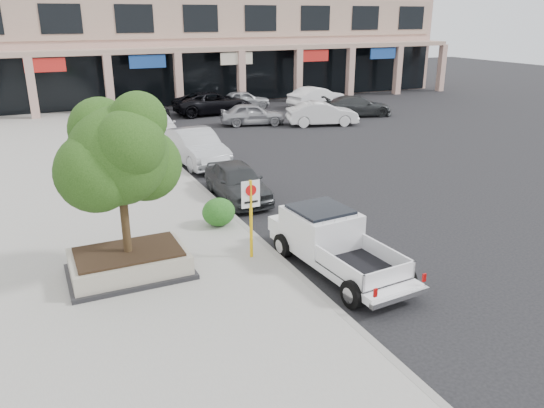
% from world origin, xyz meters
% --- Properties ---
extents(ground, '(120.00, 120.00, 0.00)m').
position_xyz_m(ground, '(0.00, 0.00, 0.00)').
color(ground, black).
rests_on(ground, ground).
extents(sidewalk, '(8.00, 52.00, 0.15)m').
position_xyz_m(sidewalk, '(-5.50, 6.00, 0.07)').
color(sidewalk, gray).
rests_on(sidewalk, ground).
extents(curb, '(0.20, 52.00, 0.15)m').
position_xyz_m(curb, '(-1.55, 6.00, 0.07)').
color(curb, gray).
rests_on(curb, ground).
extents(strip_mall, '(40.55, 12.43, 9.50)m').
position_xyz_m(strip_mall, '(8.00, 33.93, 4.75)').
color(strip_mall, tan).
rests_on(strip_mall, ground).
extents(planter, '(3.20, 2.20, 0.68)m').
position_xyz_m(planter, '(-5.65, 1.13, 0.48)').
color(planter, black).
rests_on(planter, sidewalk).
extents(planter_tree, '(2.90, 2.55, 4.00)m').
position_xyz_m(planter_tree, '(-5.51, 1.28, 3.41)').
color(planter_tree, black).
rests_on(planter_tree, planter).
extents(no_parking_sign, '(0.55, 0.09, 2.30)m').
position_xyz_m(no_parking_sign, '(-2.26, 0.74, 1.63)').
color(no_parking_sign, '#EFB60C').
rests_on(no_parking_sign, sidewalk).
extents(hedge, '(1.10, 0.99, 0.93)m').
position_xyz_m(hedge, '(-2.30, 3.43, 0.62)').
color(hedge, '#1B4C15').
rests_on(hedge, sidewalk).
extents(pickup_truck, '(2.27, 5.24, 1.61)m').
position_xyz_m(pickup_truck, '(-0.35, -0.90, 0.80)').
color(pickup_truck, white).
rests_on(pickup_truck, ground).
extents(curb_car_a, '(1.80, 4.23, 1.42)m').
position_xyz_m(curb_car_a, '(-0.60, 6.08, 0.71)').
color(curb_car_a, '#2B2D30').
rests_on(curb_car_a, ground).
extents(curb_car_b, '(2.10, 5.12, 1.65)m').
position_xyz_m(curb_car_b, '(-0.51, 11.72, 0.83)').
color(curb_car_b, '#A9ABB1').
rests_on(curb_car_b, ground).
extents(curb_car_c, '(2.21, 4.73, 1.34)m').
position_xyz_m(curb_car_c, '(-0.68, 18.45, 0.67)').
color(curb_car_c, white).
rests_on(curb_car_c, ground).
extents(curb_car_d, '(3.05, 5.73, 1.53)m').
position_xyz_m(curb_car_d, '(-0.51, 23.95, 0.77)').
color(curb_car_d, black).
rests_on(curb_car_d, ground).
extents(lot_car_a, '(4.44, 2.68, 1.41)m').
position_xyz_m(lot_car_a, '(5.67, 19.38, 0.71)').
color(lot_car_a, '#999BA1').
rests_on(lot_car_a, ground).
extents(lot_car_b, '(4.80, 2.76, 1.50)m').
position_xyz_m(lot_car_b, '(9.70, 17.39, 0.75)').
color(lot_car_b, silver).
rests_on(lot_car_b, ground).
extents(lot_car_c, '(5.18, 3.14, 1.40)m').
position_xyz_m(lot_car_c, '(13.61, 19.22, 0.70)').
color(lot_car_c, '#2B2E2F').
rests_on(lot_car_c, ground).
extents(lot_car_d, '(5.73, 2.72, 1.58)m').
position_xyz_m(lot_car_d, '(4.68, 24.29, 0.79)').
color(lot_car_d, black).
rests_on(lot_car_d, ground).
extents(lot_car_e, '(4.08, 1.96, 1.34)m').
position_xyz_m(lot_car_e, '(7.58, 25.55, 0.67)').
color(lot_car_e, '#B0B3B8').
rests_on(lot_car_e, ground).
extents(lot_car_f, '(4.91, 2.62, 1.54)m').
position_xyz_m(lot_car_f, '(12.90, 23.80, 0.77)').
color(lot_car_f, white).
rests_on(lot_car_f, ground).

